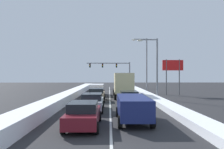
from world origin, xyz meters
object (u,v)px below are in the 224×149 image
sedan_silver_center_lane_second (92,102)px  roadside_sign_right (173,69)px  sedan_green_right_lane_second (129,99)px  sedan_maroon_center_lane_nearest (83,114)px  traffic_light_gantry (114,68)px  sedan_charcoal_right_lane_fourth (119,88)px  sedan_tan_center_lane_third (97,94)px  suv_white_center_lane_fourth (97,89)px  suv_navy_right_lane_nearest (133,107)px  box_truck_right_lane_third (123,84)px  street_lamp_right_near (154,63)px  street_lamp_right_mid (145,61)px

sedan_silver_center_lane_second → roadside_sign_right: roadside_sign_right is taller
sedan_green_right_lane_second → sedan_maroon_center_lane_nearest: bearing=-113.1°
roadside_sign_right → traffic_light_gantry: bearing=114.2°
sedan_charcoal_right_lane_fourth → sedan_tan_center_lane_third: same height
sedan_tan_center_lane_third → roadside_sign_right: (11.31, 6.83, 3.25)m
traffic_light_gantry → sedan_green_right_lane_second: bearing=-88.7°
sedan_silver_center_lane_second → suv_white_center_lane_fourth: bearing=91.5°
sedan_silver_center_lane_second → sedan_tan_center_lane_third: size_ratio=1.00×
suv_navy_right_lane_nearest → box_truck_right_lane_third: 14.74m
suv_navy_right_lane_nearest → sedan_silver_center_lane_second: suv_navy_right_lane_nearest is taller
suv_navy_right_lane_nearest → street_lamp_right_near: size_ratio=0.63×
suv_white_center_lane_fourth → suv_navy_right_lane_nearest: bearing=-79.3°
sedan_silver_center_lane_second → street_lamp_right_mid: size_ratio=0.48×
sedan_charcoal_right_lane_fourth → traffic_light_gantry: (-0.39, 14.90, 3.96)m
traffic_light_gantry → sedan_charcoal_right_lane_fourth: bearing=-88.5°
sedan_silver_center_lane_second → suv_white_center_lane_fourth: 13.74m
street_lamp_right_mid → sedan_green_right_lane_second: bearing=-105.6°
sedan_tan_center_lane_third → street_lamp_right_mid: bearing=53.5°
sedan_green_right_lane_second → sedan_maroon_center_lane_nearest: (-3.52, -8.25, 0.00)m
box_truck_right_lane_third → sedan_silver_center_lane_second: size_ratio=1.60×
suv_navy_right_lane_nearest → sedan_charcoal_right_lane_fourth: size_ratio=1.09×
box_truck_right_lane_third → sedan_tan_center_lane_third: (-3.40, -3.40, -1.14)m
box_truck_right_lane_third → sedan_maroon_center_lane_nearest: 16.45m
traffic_light_gantry → suv_navy_right_lane_nearest: bearing=-89.5°
suv_navy_right_lane_nearest → sedan_charcoal_right_lane_fourth: bearing=89.8°
sedan_tan_center_lane_third → street_lamp_right_near: (7.26, 1.38, 3.91)m
street_lamp_right_near → roadside_sign_right: bearing=53.3°
suv_navy_right_lane_nearest → street_lamp_right_mid: (4.47, 21.56, 4.48)m
sedan_silver_center_lane_second → traffic_light_gantry: size_ratio=0.42×
roadside_sign_right → sedan_tan_center_lane_third: bearing=-148.9°
sedan_green_right_lane_second → sedan_tan_center_lane_third: size_ratio=1.00×
box_truck_right_lane_third → street_lamp_right_near: bearing=-27.7°
street_lamp_right_mid → roadside_sign_right: street_lamp_right_mid is taller
box_truck_right_lane_third → street_lamp_right_near: (3.86, -2.02, 2.78)m
sedan_green_right_lane_second → roadside_sign_right: size_ratio=0.82×
suv_navy_right_lane_nearest → street_lamp_right_mid: bearing=78.3°
sedan_green_right_lane_second → traffic_light_gantry: traffic_light_gantry is taller
traffic_light_gantry → street_lamp_right_mid: bearing=-72.8°
sedan_maroon_center_lane_nearest → sedan_tan_center_lane_third: bearing=89.9°
roadside_sign_right → street_lamp_right_mid: bearing=137.5°
traffic_light_gantry → roadside_sign_right: (8.52, -18.92, -0.71)m
sedan_charcoal_right_lane_fourth → sedan_maroon_center_lane_nearest: bearing=-97.8°
box_truck_right_lane_third → traffic_light_gantry: bearing=91.6°
suv_navy_right_lane_nearest → street_lamp_right_near: street_lamp_right_near is taller
roadside_sign_right → suv_white_center_lane_fourth: bearing=179.9°
sedan_silver_center_lane_second → sedan_tan_center_lane_third: 6.89m
sedan_charcoal_right_lane_fourth → roadside_sign_right: (8.13, -4.03, 3.25)m
street_lamp_right_mid → sedan_tan_center_lane_third: bearing=-126.5°
sedan_charcoal_right_lane_fourth → street_lamp_right_mid: (4.39, -0.61, 4.73)m
sedan_green_right_lane_second → street_lamp_right_near: street_lamp_right_near is taller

